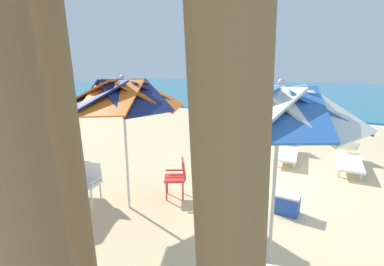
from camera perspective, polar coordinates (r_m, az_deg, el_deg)
ground_plane at (r=7.38m, az=18.89°, el=-9.91°), size 80.00×80.00×0.00m
sea at (r=34.38m, az=28.87°, el=7.14°), size 80.00×36.00×0.10m
surf_foam at (r=16.24m, az=25.91°, el=2.05°), size 80.00×0.70×0.01m
beach_umbrella_0 at (r=3.51m, az=17.31°, el=4.59°), size 2.00×2.00×2.69m
beach_umbrella_1 at (r=5.46m, az=-13.76°, el=7.39°), size 2.32×2.32×2.67m
plastic_chair_1 at (r=6.37m, az=-20.10°, el=-8.93°), size 0.56×0.58×0.87m
plastic_chair_2 at (r=6.22m, az=-2.90°, el=-8.64°), size 0.63×0.61×0.87m
beach_umbrella_2 at (r=8.08m, az=-34.12°, el=8.37°), size 2.31×2.31×2.85m
sun_lounger_0 at (r=9.12m, az=29.15°, el=-4.56°), size 0.84×2.20×0.62m
sun_lounger_1 at (r=9.25m, az=18.67°, el=-3.30°), size 0.94×2.21×0.62m
cooler_box at (r=5.99m, az=18.56°, el=-13.35°), size 0.50×0.34×0.40m
beachgoer_seated at (r=15.71m, az=15.67°, el=3.63°), size 0.30×0.93×0.92m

